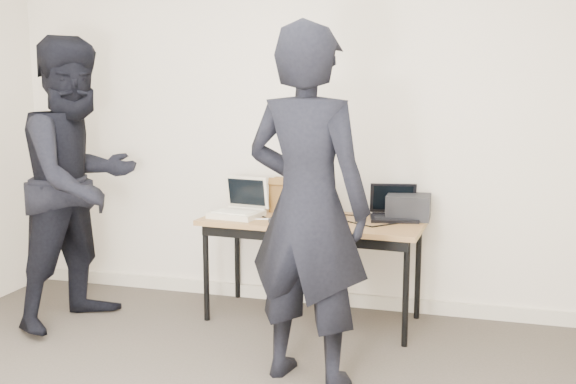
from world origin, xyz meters
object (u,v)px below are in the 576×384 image
at_px(laptop_center, 312,212).
at_px(leather_satchel, 296,194).
at_px(desk, 312,228).
at_px(person_observer, 80,183).
at_px(laptop_beige, 239,209).
at_px(laptop_right, 394,211).
at_px(equipment_box, 408,207).
at_px(person_typist, 307,208).

xyz_separation_m(laptop_center, leather_satchel, (-0.18, 0.24, 0.07)).
distance_m(desk, person_observer, 1.61).
distance_m(laptop_beige, laptop_right, 1.07).
xyz_separation_m(desk, laptop_beige, (-0.52, -0.03, 0.11)).
relative_size(equipment_box, person_observer, 0.15).
bearing_deg(person_typist, person_observer, -2.37).
xyz_separation_m(laptop_center, laptop_right, (0.53, 0.19, -0.00)).
xyz_separation_m(laptop_right, person_typist, (-0.34, -1.09, 0.20)).
distance_m(laptop_right, person_typist, 1.16).
relative_size(leather_satchel, person_observer, 0.19).
xyz_separation_m(laptop_beige, equipment_box, (1.15, 0.22, 0.03)).
bearing_deg(laptop_center, equipment_box, 0.95).
bearing_deg(equipment_box, person_observer, -163.93).
distance_m(desk, equipment_box, 0.67).
relative_size(laptop_center, leather_satchel, 1.07).
xyz_separation_m(desk, laptop_right, (0.53, 0.17, 0.11)).
bearing_deg(person_typist, equipment_box, -98.21).
height_order(laptop_beige, person_observer, person_observer).
xyz_separation_m(laptop_right, equipment_box, (0.10, 0.02, 0.03)).
height_order(equipment_box, person_observer, person_observer).
bearing_deg(laptop_beige, equipment_box, 19.87).
distance_m(laptop_beige, laptop_center, 0.52).
relative_size(laptop_right, person_observer, 0.19).
xyz_separation_m(desk, person_observer, (-1.52, -0.43, 0.31)).
relative_size(laptop_beige, person_typist, 0.19).
xyz_separation_m(leather_satchel, person_observer, (-1.34, -0.66, 0.13)).
bearing_deg(person_typist, leather_satchel, -58.61).
height_order(equipment_box, person_typist, person_typist).
bearing_deg(leather_satchel, equipment_box, 0.14).
distance_m(equipment_box, person_typist, 1.20).
relative_size(laptop_center, laptop_right, 1.07).
bearing_deg(laptop_center, desk, 62.23).
xyz_separation_m(laptop_beige, laptop_right, (1.05, 0.20, -0.00)).
distance_m(laptop_right, equipment_box, 0.10).
bearing_deg(person_observer, laptop_center, -58.07).
bearing_deg(leather_satchel, desk, -49.13).
height_order(leather_satchel, equipment_box, leather_satchel).
height_order(desk, leather_satchel, leather_satchel).
bearing_deg(desk, leather_satchel, 132.02).
relative_size(equipment_box, person_typist, 0.15).
bearing_deg(desk, laptop_beige, -173.02).
distance_m(laptop_beige, equipment_box, 1.17).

